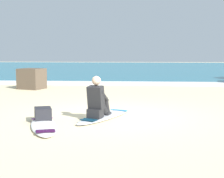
{
  "coord_description": "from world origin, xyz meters",
  "views": [
    {
      "loc": [
        0.63,
        -8.2,
        1.6
      ],
      "look_at": [
        -0.06,
        1.02,
        0.55
      ],
      "focal_mm": 54.48,
      "sensor_mm": 36.0,
      "label": 1
    }
  ],
  "objects_px": {
    "shoreline_rock": "(32,79)",
    "beach_bag": "(43,115)",
    "surfboard_main": "(106,116)",
    "surfboard_spare_near": "(44,125)",
    "surfer_seated": "(97,101)"
  },
  "relations": [
    {
      "from": "surfboard_main",
      "to": "beach_bag",
      "type": "xyz_separation_m",
      "value": [
        -1.37,
        -0.63,
        0.12
      ]
    },
    {
      "from": "surfboard_main",
      "to": "surfboard_spare_near",
      "type": "distance_m",
      "value": 1.67
    },
    {
      "from": "shoreline_rock",
      "to": "beach_bag",
      "type": "height_order",
      "value": "shoreline_rock"
    },
    {
      "from": "shoreline_rock",
      "to": "beach_bag",
      "type": "bearing_deg",
      "value": -70.5
    },
    {
      "from": "surfboard_main",
      "to": "surfboard_spare_near",
      "type": "bearing_deg",
      "value": -136.2
    },
    {
      "from": "surfer_seated",
      "to": "beach_bag",
      "type": "relative_size",
      "value": 1.97
    },
    {
      "from": "surfer_seated",
      "to": "shoreline_rock",
      "type": "height_order",
      "value": "surfer_seated"
    },
    {
      "from": "surfboard_main",
      "to": "beach_bag",
      "type": "height_order",
      "value": "beach_bag"
    },
    {
      "from": "surfboard_main",
      "to": "shoreline_rock",
      "type": "height_order",
      "value": "shoreline_rock"
    },
    {
      "from": "beach_bag",
      "to": "surfer_seated",
      "type": "bearing_deg",
      "value": 14.11
    },
    {
      "from": "shoreline_rock",
      "to": "beach_bag",
      "type": "xyz_separation_m",
      "value": [
        2.3,
        -6.48,
        -0.27
      ]
    },
    {
      "from": "surfboard_spare_near",
      "to": "beach_bag",
      "type": "bearing_deg",
      "value": 106.81
    },
    {
      "from": "surfboard_spare_near",
      "to": "beach_bag",
      "type": "xyz_separation_m",
      "value": [
        -0.16,
        0.53,
        0.12
      ]
    },
    {
      "from": "surfer_seated",
      "to": "surfboard_spare_near",
      "type": "relative_size",
      "value": 0.44
    },
    {
      "from": "surfboard_main",
      "to": "surfer_seated",
      "type": "relative_size",
      "value": 2.51
    }
  ]
}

